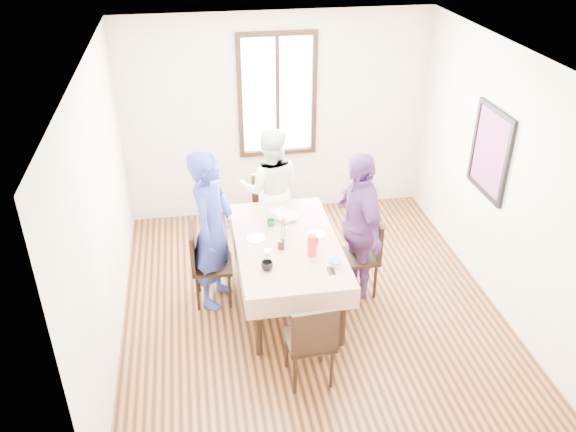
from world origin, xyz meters
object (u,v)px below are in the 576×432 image
(dining_table, at_px, (287,272))
(chair_near, at_px, (309,339))
(chair_left, at_px, (212,265))
(person_left, at_px, (212,230))
(person_right, at_px, (357,226))
(chair_far, at_px, (271,213))
(chair_right, at_px, (357,256))
(person_far, at_px, (271,190))

(dining_table, xyz_separation_m, chair_near, (0.00, -1.17, 0.08))
(chair_left, bearing_deg, person_left, 93.14)
(dining_table, bearing_deg, person_right, 3.97)
(chair_far, xyz_separation_m, person_left, (-0.77, -1.01, 0.43))
(chair_right, relative_size, person_right, 0.54)
(chair_far, bearing_deg, chair_left, 51.05)
(dining_table, relative_size, chair_far, 1.88)
(chair_right, xyz_separation_m, person_left, (-1.56, 0.11, 0.43))
(chair_right, bearing_deg, chair_near, 147.22)
(chair_right, distance_m, chair_far, 1.37)
(chair_near, distance_m, person_far, 2.35)
(chair_left, xyz_separation_m, person_right, (1.56, -0.11, 0.39))
(dining_table, bearing_deg, person_left, 168.23)
(person_far, bearing_deg, chair_far, -81.19)
(chair_left, bearing_deg, dining_table, 81.68)
(dining_table, height_order, chair_right, chair_right)
(chair_far, relative_size, chair_near, 1.00)
(dining_table, distance_m, chair_far, 1.18)
(chair_left, distance_m, chair_far, 1.28)
(chair_left, distance_m, person_left, 0.43)
(chair_left, bearing_deg, person_far, 144.64)
(chair_far, bearing_deg, chair_near, 88.95)
(dining_table, bearing_deg, chair_left, 168.54)
(chair_near, xyz_separation_m, person_right, (0.77, 1.23, 0.39))
(person_right, bearing_deg, person_far, -152.74)
(dining_table, distance_m, chair_right, 0.79)
(person_left, relative_size, person_right, 1.05)
(chair_near, bearing_deg, person_left, 116.79)
(dining_table, relative_size, chair_left, 1.88)
(chair_left, height_order, chair_right, same)
(dining_table, distance_m, chair_near, 1.18)
(chair_left, xyz_separation_m, chair_right, (1.58, -0.11, 0.00))
(chair_left, xyz_separation_m, person_far, (0.79, 0.99, 0.33))
(chair_left, bearing_deg, chair_far, 145.24)
(chair_left, relative_size, chair_near, 1.00)
(person_far, bearing_deg, chair_right, 134.50)
(person_left, height_order, person_right, person_left)
(chair_left, height_order, person_right, person_right)
(chair_right, bearing_deg, dining_table, 93.84)
(chair_far, relative_size, person_right, 0.54)
(chair_left, bearing_deg, chair_near, 33.76)
(dining_table, relative_size, chair_near, 1.88)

